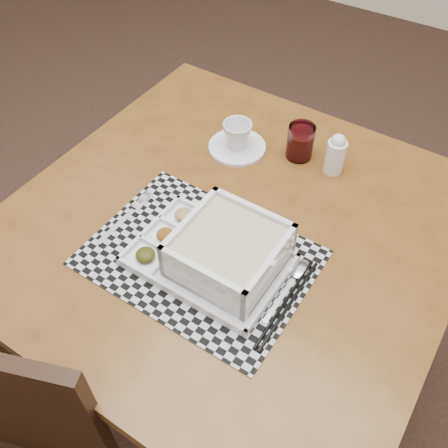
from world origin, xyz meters
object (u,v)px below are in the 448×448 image
(creamer_bottle, at_px, (336,154))
(juice_glass, at_px, (300,143))
(cup, at_px, (237,135))
(dining_table, at_px, (232,243))
(serving_tray, at_px, (224,254))

(creamer_bottle, bearing_deg, juice_glass, 176.68)
(cup, height_order, juice_glass, juice_glass)
(juice_glass, bearing_deg, dining_table, -95.52)
(juice_glass, bearing_deg, cup, -158.53)
(dining_table, xyz_separation_m, juice_glass, (0.03, 0.29, 0.12))
(serving_tray, height_order, juice_glass, serving_tray)
(cup, bearing_deg, dining_table, -55.03)
(cup, height_order, creamer_bottle, creamer_bottle)
(serving_tray, xyz_separation_m, cup, (-0.17, 0.34, 0.00))
(dining_table, height_order, serving_tray, serving_tray)
(cup, xyz_separation_m, juice_glass, (0.15, 0.06, -0.00))
(serving_tray, relative_size, creamer_bottle, 2.93)
(dining_table, distance_m, juice_glass, 0.31)
(dining_table, xyz_separation_m, creamer_bottle, (0.12, 0.28, 0.13))
(serving_tray, bearing_deg, juice_glass, 93.03)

